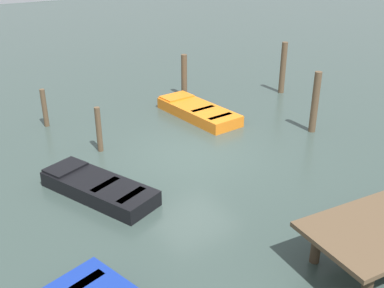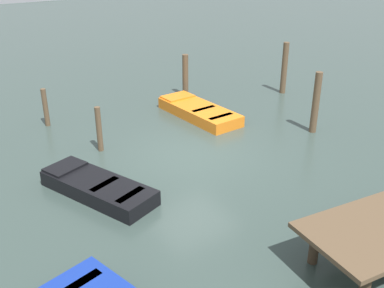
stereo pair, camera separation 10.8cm
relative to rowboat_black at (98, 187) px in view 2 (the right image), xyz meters
name	(u,v)px [view 2 (the right image)]	position (x,y,z in m)	size (l,w,h in m)	color
ground_plane	(192,154)	(-3.32, -0.60, -0.22)	(80.00, 80.00, 0.00)	#33423D
rowboat_black	(98,187)	(0.00, 0.00, 0.00)	(2.17, 3.40, 0.46)	black
rowboat_orange	(199,111)	(-5.31, -3.14, 0.00)	(1.51, 3.56, 0.46)	orange
mooring_piling_far_left	(316,103)	(-7.73, 0.21, 0.83)	(0.24, 0.24, 2.09)	brown
mooring_piling_far_right	(284,68)	(-9.91, -3.47, 0.86)	(0.24, 0.24, 2.16)	brown
mooring_piling_center	(99,129)	(-1.12, -2.42, 0.50)	(0.17, 0.17, 1.43)	brown
mooring_piling_near_left	(45,108)	(-0.39, -5.38, 0.46)	(0.17, 0.17, 1.35)	brown
mooring_piling_mid_left	(185,76)	(-6.23, -5.44, 0.66)	(0.24, 0.24, 1.75)	brown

